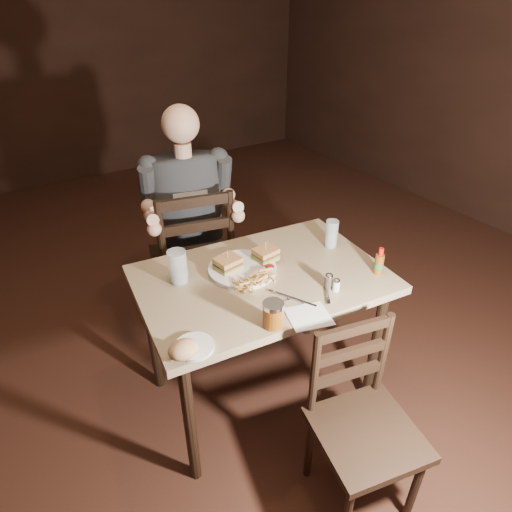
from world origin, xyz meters
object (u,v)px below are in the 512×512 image
main_table (262,291)px  hot_sauce (379,261)px  glass_right (331,234)px  chair_far (193,259)px  glass_left (178,267)px  diner (188,191)px  syrup_dispenser (273,314)px  side_plate (194,347)px  dinner_plate (243,270)px  chair_near (367,434)px

main_table → hot_sauce: bearing=-29.9°
glass_right → chair_far: bearing=125.9°
glass_right → glass_left: bearing=170.9°
diner → syrup_dispenser: diner is taller
glass_left → side_plate: glass_left is taller
chair_far → dinner_plate: (-0.02, -0.63, 0.28)m
main_table → diner: bearing=94.3°
glass_left → chair_far: bearing=61.3°
diner → glass_left: (-0.29, -0.50, -0.11)m
main_table → chair_near: (0.04, -0.70, -0.26)m
main_table → glass_left: 0.41m
side_plate → glass_left: bearing=73.3°
side_plate → dinner_plate: bearing=39.9°
dinner_plate → glass_right: (0.50, -0.04, 0.06)m
dinner_plate → syrup_dispenser: 0.40m
diner → side_plate: diner is taller
diner → glass_right: diner is taller
dinner_plate → hot_sauce: hot_sauce is taller
chair_far → hot_sauce: size_ratio=7.57×
syrup_dispenser → side_plate: 0.32m
chair_far → glass_left: size_ratio=6.47×
chair_near → dinner_plate: 0.86m
chair_far → diner: size_ratio=1.12×
dinner_plate → side_plate: dinner_plate is taller
chair_far → diner: bearing=90.0°
glass_right → hot_sauce: 0.30m
chair_far → syrup_dispenser: chair_far is taller
chair_far → hot_sauce: chair_far is taller
glass_left → chair_near: bearing=-66.5°
chair_near → glass_right: bearing=73.1°
glass_left → hot_sauce: (0.80, -0.43, -0.01)m
syrup_dispenser → hot_sauce: bearing=9.9°
diner → dinner_plate: bearing=-78.0°
main_table → side_plate: size_ratio=8.28×
chair_far → chair_near: bearing=105.8°
diner → syrup_dispenser: bearing=-83.3°
glass_right → syrup_dispenser: glass_right is taller
chair_far → side_plate: bearing=78.9°
diner → dinner_plate: 0.61m
glass_right → hot_sauce: (0.02, -0.30, -0.01)m
dinner_plate → glass_left: size_ratio=2.00×
dinner_plate → side_plate: (-0.41, -0.34, -0.00)m
main_table → side_plate: (-0.46, -0.26, 0.09)m
dinner_plate → side_plate: bearing=-140.1°
chair_far → glass_right: bearing=138.5°
dinner_plate → side_plate: size_ratio=2.16×
dinner_plate → glass_left: 0.30m
dinner_plate → diner: bearing=89.4°
chair_far → side_plate: size_ratio=7.00×
chair_near → side_plate: bearing=151.0°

